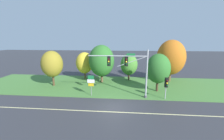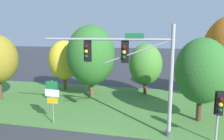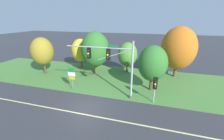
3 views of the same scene
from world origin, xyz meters
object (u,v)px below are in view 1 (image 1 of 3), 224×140
object	(u,v)px
tree_right_far	(171,57)
tree_behind_signpost	(102,61)
traffic_signal_mast	(130,67)
tree_tall_centre	(158,69)
tree_nearest_road	(52,64)
pedestrian_signal_near_kerb	(167,84)
route_sign_post	(91,82)
tree_left_of_mast	(85,63)
tree_mid_verge	(129,65)

from	to	relation	value
tree_right_far	tree_behind_signpost	bearing A→B (deg)	-171.89
traffic_signal_mast	tree_behind_signpost	bearing A→B (deg)	125.49
tree_tall_centre	tree_right_far	bearing A→B (deg)	59.55
traffic_signal_mast	tree_nearest_road	xyz separation A→B (m)	(-12.79, 4.02, -0.51)
pedestrian_signal_near_kerb	route_sign_post	world-z (taller)	route_sign_post
tree_nearest_road	tree_left_of_mast	size ratio (longest dim) A/B	1.13
pedestrian_signal_near_kerb	traffic_signal_mast	bearing A→B (deg)	175.29
route_sign_post	tree_mid_verge	distance (m)	10.30
tree_nearest_road	tree_tall_centre	world-z (taller)	tree_nearest_road
route_sign_post	tree_left_of_mast	world-z (taller)	tree_left_of_mast
tree_mid_verge	tree_right_far	xyz separation A→B (m)	(7.63, -0.08, 1.45)
tree_behind_signpost	tree_tall_centre	size ratio (longest dim) A/B	1.18
tree_left_of_mast	tree_mid_verge	world-z (taller)	tree_left_of_mast
route_sign_post	tree_behind_signpost	bearing A→B (deg)	86.39
route_sign_post	tree_behind_signpost	world-z (taller)	tree_behind_signpost
tree_mid_verge	tree_tall_centre	xyz separation A→B (m)	(4.20, -5.93, 0.50)
pedestrian_signal_near_kerb	route_sign_post	xyz separation A→B (m)	(-10.09, 0.43, -0.19)
tree_behind_signpost	tree_left_of_mast	bearing A→B (deg)	152.07
pedestrian_signal_near_kerb	tree_right_far	xyz separation A→B (m)	(2.95, 9.05, 2.33)
pedestrian_signal_near_kerb	tree_left_of_mast	world-z (taller)	tree_left_of_mast
route_sign_post	tree_nearest_road	world-z (taller)	tree_nearest_road
tree_mid_verge	tree_right_far	world-z (taller)	tree_right_far
tree_nearest_road	tree_behind_signpost	world-z (taller)	tree_behind_signpost
pedestrian_signal_near_kerb	route_sign_post	distance (m)	10.10
route_sign_post	tree_left_of_mast	distance (m)	9.44
tree_right_far	tree_left_of_mast	bearing A→B (deg)	179.44
tree_left_of_mast	tree_right_far	size ratio (longest dim) A/B	0.69
route_sign_post	tree_tall_centre	bearing A→B (deg)	16.05
traffic_signal_mast	tree_tall_centre	distance (m)	5.18
tree_nearest_road	tree_right_far	bearing A→B (deg)	12.72
tree_tall_centre	tree_left_of_mast	bearing A→B (deg)	154.99
route_sign_post	tree_right_far	distance (m)	15.83
pedestrian_signal_near_kerb	tree_tall_centre	bearing A→B (deg)	98.58
traffic_signal_mast	tree_nearest_road	world-z (taller)	traffic_signal_mast
pedestrian_signal_near_kerb	tree_behind_signpost	size ratio (longest dim) A/B	0.44
tree_mid_verge	tree_tall_centre	world-z (taller)	tree_tall_centre
pedestrian_signal_near_kerb	tree_right_far	world-z (taller)	tree_right_far
tree_left_of_mast	tree_tall_centre	xyz separation A→B (m)	(12.87, -6.01, 0.34)
pedestrian_signal_near_kerb	route_sign_post	bearing A→B (deg)	177.54
traffic_signal_mast	tree_behind_signpost	world-z (taller)	tree_behind_signpost
pedestrian_signal_near_kerb	tree_left_of_mast	bearing A→B (deg)	145.42
tree_behind_signpost	tree_tall_centre	distance (m)	10.04
tree_left_of_mast	tree_right_far	bearing A→B (deg)	-0.56
tree_mid_verge	tree_right_far	size ratio (longest dim) A/B	0.66
route_sign_post	tree_right_far	xyz separation A→B (m)	(13.05, 8.61, 2.52)
tree_nearest_road	tree_left_of_mast	distance (m)	6.40
traffic_signal_mast	tree_right_far	size ratio (longest dim) A/B	1.04
route_sign_post	tree_tall_centre	distance (m)	10.12
traffic_signal_mast	pedestrian_signal_near_kerb	distance (m)	5.23
traffic_signal_mast	pedestrian_signal_near_kerb	world-z (taller)	traffic_signal_mast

